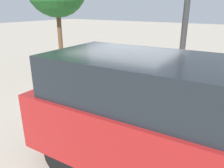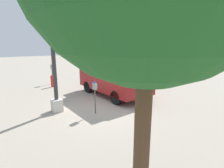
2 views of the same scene
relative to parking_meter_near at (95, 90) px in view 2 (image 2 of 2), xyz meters
The scene contains 6 objects.
ground_plane 1.31m from the parking_meter_near, 58.85° to the right, with size 80.00×80.00×0.00m, color gray.
parking_meter_near is the anchor object (origin of this frame).
parking_meter_far 6.95m from the parking_meter_near, ahead, with size 0.21×0.13×1.48m.
lamp_post 2.01m from the parking_meter_near, 45.98° to the left, with size 0.44×0.44×5.77m.
parked_van 2.93m from the parking_meter_near, 51.09° to the right, with size 4.62×2.25×2.19m.
fire_hydrant 5.97m from the parking_meter_near, ahead, with size 0.17×0.17×0.85m.
Camera 2 is at (-6.67, 4.13, 2.96)m, focal length 28.00 mm.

